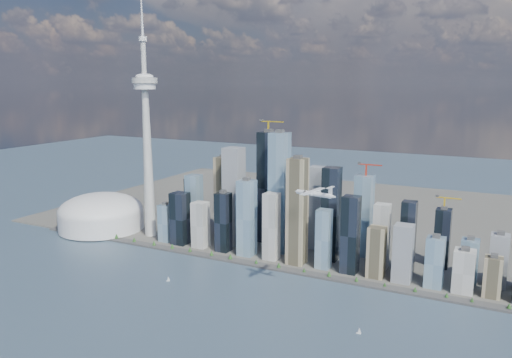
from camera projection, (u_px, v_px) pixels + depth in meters
The scene contains 10 objects.
ground at pixel (180, 318), 752.40m from camera, with size 4000.00×4000.00×0.00m, color #2D3B50.
seawall at pixel (255, 264), 971.57m from camera, with size 1100.00×22.00×4.00m, color #383838.
land at pixel (328, 212), 1366.83m from camera, with size 1400.00×900.00×3.00m, color #4C4C47.
shoreline_trees at pixel (255, 261), 970.29m from camera, with size 960.53×7.20×8.80m.
skyscraper_cluster at pixel (300, 217), 1006.14m from camera, with size 736.00×142.00×269.61m.
needle_tower at pixel (147, 135), 1111.96m from camera, with size 56.00×56.00×550.50m.
dome_stadium at pixel (101, 214), 1201.80m from camera, with size 200.00×200.00×86.00m.
airplane at pixel (315, 193), 758.33m from camera, with size 71.15×63.17×17.37m.
sailboat_west at pixel (168, 279), 893.28m from camera, with size 6.86×4.05×9.74m.
sailboat_east at pixel (359, 332), 705.67m from camera, with size 7.28×2.40×10.07m.
Camera 1 is at (415.33, -573.90, 348.88)m, focal length 35.00 mm.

